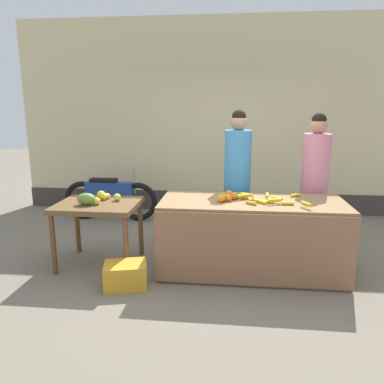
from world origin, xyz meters
TOP-DOWN VIEW (x-y plane):
  - ground_plane at (0.00, 0.00)m, footprint 24.00×24.00m
  - market_wall_back at (0.00, 2.61)m, footprint 7.35×0.23m
  - fruit_stall_counter at (0.37, -0.01)m, footprint 2.06×0.86m
  - side_table_wooden at (-1.42, 0.00)m, footprint 0.94×0.77m
  - banana_bunch_pile at (0.51, -0.00)m, footprint 0.79×0.65m
  - orange_pile at (0.08, -0.01)m, footprint 0.22×0.30m
  - mango_papaya_pile at (-1.47, -0.00)m, footprint 0.50×0.48m
  - vendor_woman_blue_shirt at (0.21, 0.67)m, footprint 0.34×0.34m
  - vendor_woman_pink_shirt at (1.18, 0.68)m, footprint 0.34×0.34m
  - parked_motorcycle at (-1.89, 1.78)m, footprint 1.60×0.18m
  - produce_crate at (-0.96, -0.54)m, footprint 0.50×0.42m
  - produce_sack at (-0.70, 0.82)m, footprint 0.34×0.40m

SIDE VIEW (x-z plane):
  - ground_plane at x=0.00m, z-range 0.00..0.00m
  - produce_crate at x=-0.96m, z-range 0.00..0.26m
  - produce_sack at x=-0.70m, z-range 0.00..0.54m
  - parked_motorcycle at x=-1.89m, z-range -0.04..0.84m
  - fruit_stall_counter at x=0.37m, z-range 0.00..0.84m
  - side_table_wooden at x=-1.42m, z-range 0.28..1.05m
  - mango_papaya_pile at x=-1.47m, z-range 0.75..0.89m
  - banana_bunch_pile at x=0.51m, z-range 0.83..0.90m
  - orange_pile at x=0.08m, z-range 0.84..0.92m
  - vendor_woman_pink_shirt at x=1.18m, z-range 0.01..1.80m
  - vendor_woman_blue_shirt at x=0.21m, z-range 0.01..1.84m
  - market_wall_back at x=0.00m, z-range -0.03..3.33m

